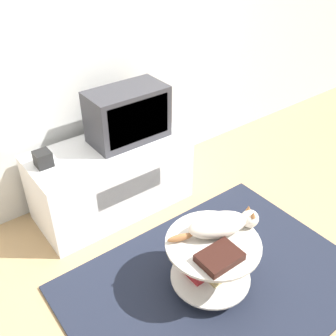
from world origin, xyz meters
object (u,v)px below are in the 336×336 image
dvd_box (220,257)px  cat (221,224)px  speaker (43,159)px  tv (128,115)px

dvd_box → cat: cat is taller
cat → dvd_box: bearing=-115.9°
dvd_box → speaker: bearing=111.1°
tv → cat: 1.14m
tv → dvd_box: (-0.19, -1.27, -0.36)m
speaker → dvd_box: bearing=-68.9°
tv → cat: bearing=-91.1°
speaker → cat: size_ratio=0.19×
speaker → dvd_box: size_ratio=0.45×
tv → cat: tv is taller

